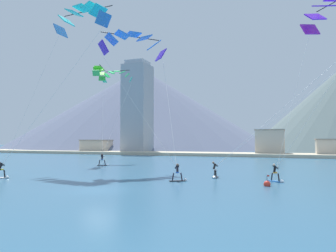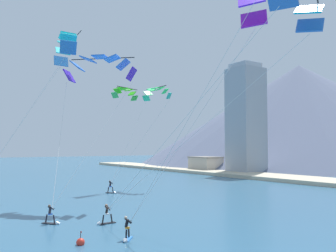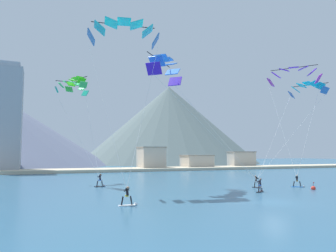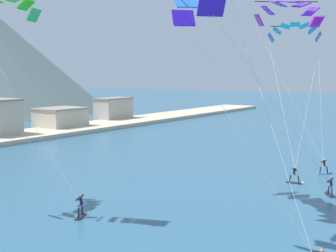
{
  "view_description": "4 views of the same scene",
  "coord_description": "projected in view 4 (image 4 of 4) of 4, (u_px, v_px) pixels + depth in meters",
  "views": [
    {
      "loc": [
        13.66,
        -21.05,
        3.72
      ],
      "look_at": [
        -1.3,
        17.88,
        5.51
      ],
      "focal_mm": 35.0,
      "sensor_mm": 36.0,
      "label": 1
    },
    {
      "loc": [
        35.47,
        -2.38,
        6.44
      ],
      "look_at": [
        3.0,
        19.3,
        8.58
      ],
      "focal_mm": 40.0,
      "sensor_mm": 36.0,
      "label": 2
    },
    {
      "loc": [
        -20.36,
        -24.66,
        4.49
      ],
      "look_at": [
        -3.67,
        16.94,
        8.22
      ],
      "focal_mm": 35.0,
      "sensor_mm": 36.0,
      "label": 3
    },
    {
      "loc": [
        -35.5,
        -3.49,
        10.26
      ],
      "look_at": [
        -3.93,
        18.16,
        5.88
      ],
      "focal_mm": 50.0,
      "sensor_mm": 36.0,
      "label": 4
    }
  ],
  "objects": [
    {
      "name": "parafoil_kite_far_right",
      "position": [
        289.0,
        11.0,
        54.15
      ],
      "size": [
        9.53,
        9.76,
        17.35
      ],
      "color": "purple"
    },
    {
      "name": "kitesurfer_near_lead",
      "position": [
        297.0,
        179.0,
        43.4
      ],
      "size": [
        0.58,
        1.76,
        1.67
      ],
      "color": "black",
      "rests_on": "ground"
    },
    {
      "name": "shore_building_quay_west",
      "position": [
        113.0,
        110.0,
        97.91
      ],
      "size": [
        8.19,
        4.41,
        5.04
      ],
      "color": "#B7AD9E",
      "rests_on": "ground"
    },
    {
      "name": "kitesurfer_near_trail",
      "position": [
        81.0,
        209.0,
        33.43
      ],
      "size": [
        1.73,
        1.14,
        1.83
      ],
      "color": "black",
      "rests_on": "ground"
    },
    {
      "name": "shore_building_promenade_mid",
      "position": [
        61.0,
        119.0,
        83.62
      ],
      "size": [
        8.23,
        6.63,
        4.02
      ],
      "color": "beige",
      "rests_on": "ground"
    },
    {
      "name": "parafoil_kite_distant_high_outer",
      "position": [
        4.0,
        5.0,
        31.26
      ],
      "size": [
        2.77,
        5.03,
        1.79
      ],
      "color": "green"
    },
    {
      "name": "kitesurfer_far_right",
      "position": [
        326.0,
        169.0,
        47.64
      ],
      "size": [
        1.59,
        1.43,
        1.68
      ],
      "color": "#337FDB",
      "rests_on": "ground"
    },
    {
      "name": "parafoil_kite_near_lead",
      "position": [
        294.0,
        31.0,
        57.29
      ],
      "size": [
        17.18,
        9.05,
        15.09
      ],
      "color": "blue"
    },
    {
      "name": "kitesurfer_far_left",
      "position": [
        329.0,
        189.0,
        39.39
      ],
      "size": [
        1.66,
        1.31,
        1.68
      ],
      "color": "black",
      "rests_on": "ground"
    }
  ]
}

